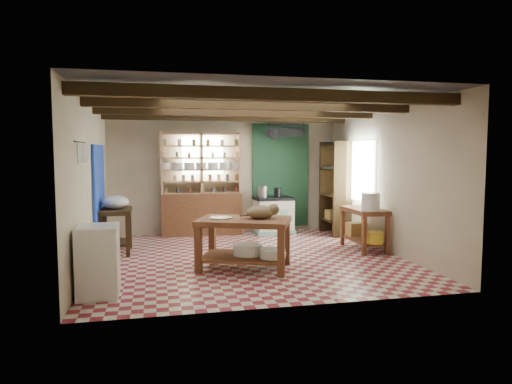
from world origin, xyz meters
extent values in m
cube|color=maroon|center=(0.00, 0.00, -0.01)|extent=(5.00, 5.00, 0.02)
cube|color=#48494D|center=(0.00, 0.00, 2.60)|extent=(5.00, 5.00, 0.02)
cube|color=beige|center=(0.00, 2.50, 1.30)|extent=(5.00, 0.04, 2.60)
cube|color=beige|center=(0.00, -2.50, 1.30)|extent=(5.00, 0.04, 2.60)
cube|color=beige|center=(-2.50, 0.00, 1.30)|extent=(0.04, 5.00, 2.60)
cube|color=beige|center=(2.50, 0.00, 1.30)|extent=(0.04, 5.00, 2.60)
cube|color=#382713|center=(0.00, 0.00, 2.48)|extent=(5.00, 3.80, 0.15)
cube|color=#193DBD|center=(-2.47, 0.90, 1.10)|extent=(0.04, 1.40, 1.60)
cube|color=#1A432A|center=(1.25, 2.47, 1.25)|extent=(1.30, 0.04, 2.30)
cube|color=beige|center=(-0.50, 2.48, 1.70)|extent=(0.90, 0.02, 0.80)
cube|color=beige|center=(2.48, 1.00, 1.40)|extent=(0.02, 1.30, 1.20)
cube|color=black|center=(-2.44, -1.20, 1.78)|extent=(0.06, 0.90, 0.28)
cube|color=black|center=(1.25, 2.05, 2.18)|extent=(0.86, 0.12, 0.36)
cube|color=tan|center=(-0.55, 2.31, 1.10)|extent=(1.70, 0.34, 2.20)
cube|color=#382713|center=(2.28, 1.80, 1.00)|extent=(0.40, 0.86, 2.00)
cube|color=brown|center=(-0.21, -0.69, 0.38)|extent=(1.60, 1.35, 0.77)
cube|color=white|center=(1.00, 2.15, 0.40)|extent=(0.86, 0.61, 0.80)
cube|color=#382713|center=(-2.20, 0.85, 0.39)|extent=(0.53, 0.78, 0.79)
cube|color=white|center=(-2.22, -1.58, 0.44)|extent=(0.49, 0.58, 0.87)
cube|color=brown|center=(2.18, 0.17, 0.38)|extent=(0.54, 1.06, 0.76)
ellipsoid|color=#977E58|center=(0.04, -0.74, 0.87)|extent=(0.51, 0.43, 0.20)
cylinder|color=#99989F|center=(-0.55, -0.60, 0.78)|extent=(0.44, 0.44, 0.02)
cylinder|color=white|center=(-0.14, -0.66, 0.28)|extent=(0.60, 0.60, 0.16)
cylinder|color=white|center=(0.17, -0.95, 0.27)|extent=(0.50, 0.50, 0.13)
cylinder|color=#99989F|center=(0.75, 2.13, 0.92)|extent=(0.23, 0.23, 0.25)
cylinder|color=black|center=(1.10, 2.16, 0.90)|extent=(0.17, 0.17, 0.19)
ellipsoid|color=white|center=(-2.20, 0.85, 0.90)|extent=(0.47, 0.47, 0.23)
cylinder|color=white|center=(2.13, -0.18, 0.92)|extent=(0.32, 0.32, 0.31)
cube|color=#AA8644|center=(2.18, 0.47, 0.32)|extent=(0.36, 0.29, 0.25)
cylinder|color=gold|center=(2.17, -0.28, 0.30)|extent=(0.28, 0.28, 0.21)
camera|label=1|loc=(-1.52, -7.40, 1.77)|focal=32.00mm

